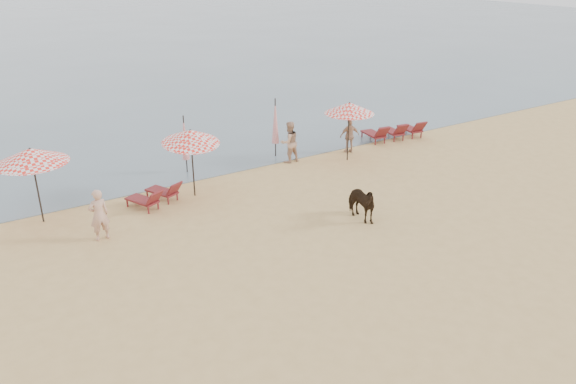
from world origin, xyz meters
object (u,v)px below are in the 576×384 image
at_px(beachgoer_left, 99,215).
at_px(umbrella_open_right, 349,108).
at_px(beachgoer_right_a, 289,142).
at_px(umbrella_closed_left, 185,138).
at_px(lounger_cluster_right, 395,131).
at_px(umbrella_closed_right, 275,121).
at_px(umbrella_open_left_a, 31,156).
at_px(cow, 360,203).
at_px(beachgoer_right_b, 350,136).
at_px(lounger_cluster_left, 156,195).
at_px(umbrella_open_left_b, 191,136).

bearing_deg(beachgoer_left, umbrella_open_right, -175.92).
bearing_deg(beachgoer_right_a, umbrella_closed_left, -16.71).
relative_size(lounger_cluster_right, umbrella_closed_right, 1.12).
bearing_deg(umbrella_open_left_a, cow, -15.85).
bearing_deg(beachgoer_right_b, beachgoer_left, 29.19).
bearing_deg(lounger_cluster_right, lounger_cluster_left, -166.92).
bearing_deg(beachgoer_right_a, cow, 78.54).
bearing_deg(beachgoer_right_a, beachgoer_right_b, 170.74).
relative_size(umbrella_open_left_b, umbrella_closed_left, 1.10).
bearing_deg(umbrella_closed_left, umbrella_open_right, -19.60).
xyz_separation_m(umbrella_open_left_b, beachgoer_right_a, (4.87, 1.17, -1.39)).
relative_size(umbrella_closed_left, umbrella_closed_right, 0.92).
bearing_deg(lounger_cluster_right, umbrella_closed_left, -179.00).
distance_m(umbrella_open_right, umbrella_closed_right, 3.20).
relative_size(umbrella_open_right, beachgoer_right_a, 1.44).
xyz_separation_m(lounger_cluster_left, beachgoer_right_a, (6.35, 1.21, 0.51)).
xyz_separation_m(umbrella_open_left_b, umbrella_open_right, (7.10, 0.02, 0.02)).
distance_m(umbrella_open_left_a, umbrella_closed_right, 9.99).
relative_size(cow, beachgoer_right_a, 0.84).
xyz_separation_m(lounger_cluster_right, beachgoer_right_a, (-5.92, 0.04, 0.47)).
bearing_deg(beachgoer_right_a, umbrella_open_right, 151.15).
distance_m(lounger_cluster_left, cow, 7.16).
bearing_deg(beachgoer_left, lounger_cluster_left, -150.39).
distance_m(umbrella_open_left_a, umbrella_closed_left, 6.11).
height_order(lounger_cluster_right, cow, cow).
bearing_deg(umbrella_open_left_a, lounger_cluster_right, 17.39).
distance_m(lounger_cluster_right, umbrella_open_left_b, 11.01).
bearing_deg(umbrella_open_left_b, umbrella_closed_right, 45.69).
distance_m(beachgoer_left, beachgoer_right_a, 9.15).
distance_m(lounger_cluster_left, beachgoer_right_a, 6.49).
xyz_separation_m(lounger_cluster_right, umbrella_closed_left, (-10.12, 1.18, 1.05)).
height_order(umbrella_open_left_b, umbrella_closed_left, umbrella_open_left_b).
relative_size(lounger_cluster_left, umbrella_open_left_a, 0.75).
height_order(lounger_cluster_left, umbrella_open_left_a, umbrella_open_left_a).
bearing_deg(umbrella_open_right, umbrella_closed_left, 178.11).
bearing_deg(lounger_cluster_right, umbrella_open_left_b, -166.37).
height_order(umbrella_closed_left, beachgoer_left, umbrella_closed_left).
bearing_deg(umbrella_open_left_a, lounger_cluster_left, 4.85).
xyz_separation_m(umbrella_open_left_b, cow, (3.82, -4.84, -1.64)).
xyz_separation_m(lounger_cluster_left, umbrella_open_right, (8.58, 0.06, 1.92)).
bearing_deg(beachgoer_left, umbrella_open_left_b, -161.48).
bearing_deg(beachgoer_left, umbrella_closed_left, -143.39).
bearing_deg(umbrella_open_left_b, umbrella_closed_left, 95.93).
bearing_deg(umbrella_closed_right, umbrella_open_left_a, -172.09).
relative_size(umbrella_open_left_b, cow, 1.76).
height_order(umbrella_open_left_a, beachgoer_right_a, umbrella_open_left_a).
bearing_deg(beachgoer_right_a, umbrella_open_left_b, 12.00).
distance_m(umbrella_open_left_b, cow, 6.38).
height_order(beachgoer_right_a, beachgoer_right_b, beachgoer_right_a).
bearing_deg(umbrella_open_left_b, umbrella_open_left_a, -165.09).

